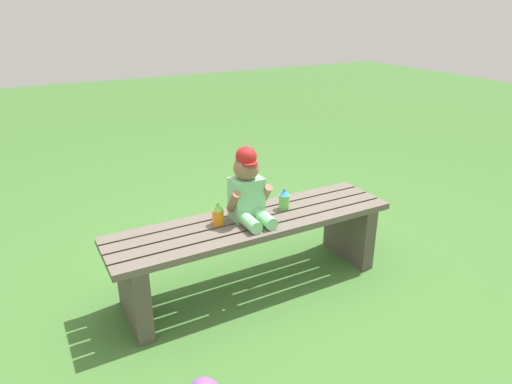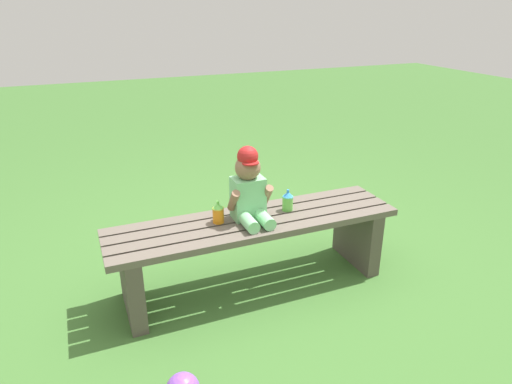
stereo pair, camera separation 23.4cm
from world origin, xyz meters
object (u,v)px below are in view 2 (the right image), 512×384
Objects in this scene: park_bench at (255,240)px; sippy_cup_left at (218,212)px; sippy_cup_right at (288,201)px; child_figure at (249,188)px.

sippy_cup_left is at bearing 169.42° from park_bench.
sippy_cup_left and sippy_cup_right have the same top height.
child_figure reaches higher than sippy_cup_left.
sippy_cup_left is 1.00× the size of sippy_cup_right.
park_bench is 0.31m from child_figure.
child_figure is 3.26× the size of sippy_cup_left.
park_bench is at bearing -34.54° from child_figure.
sippy_cup_right is (0.41, 0.00, 0.00)m from sippy_cup_left.
sippy_cup_left is (-0.19, 0.04, 0.19)m from park_bench.
sippy_cup_right is at bearing 9.45° from park_bench.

